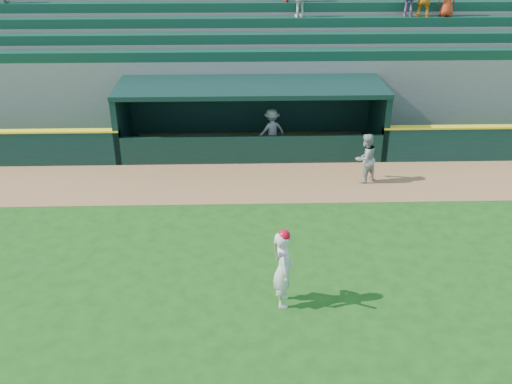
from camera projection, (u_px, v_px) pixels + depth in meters
ground at (258, 268)px, 14.06m from camera, size 120.00×120.00×0.00m
warning_track at (253, 182)px, 18.45m from camera, size 40.00×3.00×0.01m
dugout_player_front at (365, 158)px, 18.16m from camera, size 1.00×0.95×1.63m
dugout_player_inside at (272, 130)px, 20.55m from camera, size 1.16×0.91×1.58m
dugout at (251, 112)px, 20.62m from camera, size 9.40×2.80×2.46m
stands at (249, 54)px, 24.25m from camera, size 34.50×6.25×7.59m
batter_at_plate at (283, 268)px, 12.40m from camera, size 0.48×0.82×1.90m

